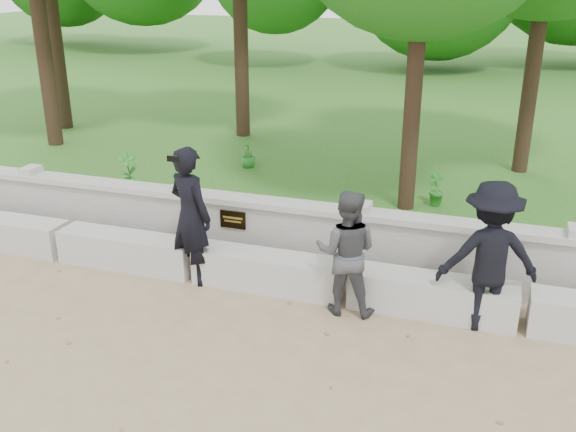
# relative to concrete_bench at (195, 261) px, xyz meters

# --- Properties ---
(ground) EXTENTS (80.00, 80.00, 0.00)m
(ground) POSITION_rel_concrete_bench_xyz_m (-0.00, -1.90, -0.22)
(ground) COLOR #99815D
(ground) RESTS_ON ground
(lawn) EXTENTS (40.00, 22.00, 0.25)m
(lawn) POSITION_rel_concrete_bench_xyz_m (-0.00, 12.10, -0.10)
(lawn) COLOR #28561F
(lawn) RESTS_ON ground
(concrete_bench) EXTENTS (11.90, 0.45, 0.45)m
(concrete_bench) POSITION_rel_concrete_bench_xyz_m (0.00, 0.00, 0.00)
(concrete_bench) COLOR beige
(concrete_bench) RESTS_ON ground
(parapet_wall) EXTENTS (12.50, 0.35, 0.90)m
(parapet_wall) POSITION_rel_concrete_bench_xyz_m (0.00, 0.70, 0.24)
(parapet_wall) COLOR #B4B2AA
(parapet_wall) RESTS_ON ground
(man_main) EXTENTS (0.76, 0.71, 1.76)m
(man_main) POSITION_rel_concrete_bench_xyz_m (0.02, -0.10, 0.66)
(man_main) COLOR black
(man_main) RESTS_ON ground
(visitor_left) EXTENTS (0.76, 0.62, 1.48)m
(visitor_left) POSITION_rel_concrete_bench_xyz_m (2.04, -0.25, 0.51)
(visitor_left) COLOR #3D3E42
(visitor_left) RESTS_ON ground
(visitor_mid) EXTENTS (1.23, 0.91, 1.69)m
(visitor_mid) POSITION_rel_concrete_bench_xyz_m (3.57, -0.10, 0.62)
(visitor_mid) COLOR black
(visitor_mid) RESTS_ON ground
(shrub_a) EXTENTS (0.36, 0.40, 0.63)m
(shrub_a) POSITION_rel_concrete_bench_xyz_m (-2.33, 2.24, 0.34)
(shrub_a) COLOR #2E7E2A
(shrub_a) RESTS_ON lawn
(shrub_b) EXTENTS (0.37, 0.37, 0.53)m
(shrub_b) POSITION_rel_concrete_bench_xyz_m (2.68, 3.03, 0.29)
(shrub_b) COLOR #2E7E2A
(shrub_b) RESTS_ON lawn
(shrub_d) EXTENTS (0.34, 0.36, 0.51)m
(shrub_d) POSITION_rel_concrete_bench_xyz_m (-0.89, 4.06, 0.28)
(shrub_d) COLOR #2E7E2A
(shrub_d) RESTS_ON lawn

